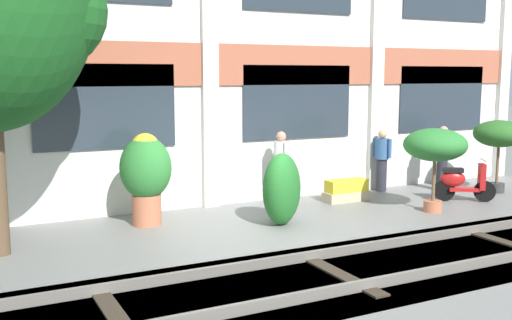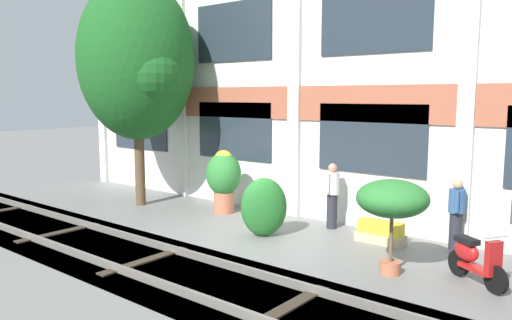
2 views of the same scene
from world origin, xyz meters
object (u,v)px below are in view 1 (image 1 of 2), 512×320
object	(u,v)px
potted_plant_square_trough	(346,191)
potted_plant_low_pan	(435,147)
resident_watching_tracks	(281,165)
topiary_hedge	(282,189)
resident_by_doorway	(442,156)
resident_near_plants	(382,159)
potted_plant_ribbed_drum	(146,171)
potted_plant_terracotta_small	(499,136)
scooter_second_parked	(462,182)

from	to	relation	value
potted_plant_square_trough	potted_plant_low_pan	size ratio (longest dim) A/B	0.62
potted_plant_low_pan	resident_watching_tracks	xyz separation A→B (m)	(-2.50, 2.13, -0.51)
resident_watching_tracks	topiary_hedge	bearing A→B (deg)	-118.01
resident_by_doorway	resident_near_plants	world-z (taller)	resident_by_doorway
potted_plant_ribbed_drum	resident_by_doorway	distance (m)	7.61
potted_plant_terracotta_small	resident_by_doorway	bearing A→B (deg)	142.14
potted_plant_square_trough	resident_by_doorway	distance (m)	2.94
potted_plant_square_trough	resident_near_plants	size ratio (longest dim) A/B	0.71
scooter_second_parked	resident_by_doorway	size ratio (longest dim) A/B	0.74
potted_plant_terracotta_small	resident_near_plants	distance (m)	2.88
potted_plant_low_pan	resident_watching_tracks	distance (m)	3.33
topiary_hedge	potted_plant_low_pan	bearing A→B (deg)	-8.50
potted_plant_low_pan	resident_by_doorway	xyz separation A→B (m)	(1.87, 1.69, -0.52)
resident_by_doorway	resident_watching_tracks	distance (m)	4.39
potted_plant_square_trough	resident_near_plants	world-z (taller)	resident_near_plants
potted_plant_low_pan	resident_by_doorway	size ratio (longest dim) A/B	1.10
potted_plant_terracotta_small	potted_plant_low_pan	distance (m)	3.04
potted_plant_terracotta_small	resident_by_doorway	world-z (taller)	potted_plant_terracotta_small
resident_by_doorway	topiary_hedge	distance (m)	5.40
potted_plant_ribbed_drum	resident_watching_tracks	world-z (taller)	potted_plant_ribbed_drum
scooter_second_parked	topiary_hedge	bearing A→B (deg)	-147.01
potted_plant_square_trough	scooter_second_parked	distance (m)	2.64
potted_plant_low_pan	scooter_second_parked	distance (m)	1.72
scooter_second_parked	topiary_hedge	size ratio (longest dim) A/B	0.87
resident_watching_tracks	potted_plant_square_trough	bearing A→B (deg)	-14.64
potted_plant_terracotta_small	topiary_hedge	bearing A→B (deg)	-176.52
resident_watching_tracks	resident_near_plants	world-z (taller)	resident_watching_tracks
topiary_hedge	potted_plant_terracotta_small	bearing A→B (deg)	3.48
potted_plant_ribbed_drum	topiary_hedge	bearing A→B (deg)	-26.03
potted_plant_low_pan	resident_watching_tracks	bearing A→B (deg)	139.64
potted_plant_terracotta_small	resident_watching_tracks	world-z (taller)	potted_plant_terracotta_small
potted_plant_low_pan	resident_near_plants	bearing A→B (deg)	78.87
potted_plant_ribbed_drum	topiary_hedge	size ratio (longest dim) A/B	1.28
topiary_hedge	potted_plant_square_trough	bearing A→B (deg)	26.89
resident_watching_tracks	topiary_hedge	distance (m)	1.86
scooter_second_parked	topiary_hedge	xyz separation A→B (m)	(-4.73, 0.00, 0.26)
resident_watching_tracks	resident_near_plants	size ratio (longest dim) A/B	1.06
scooter_second_parked	potted_plant_square_trough	bearing A→B (deg)	-174.34
resident_near_plants	potted_plant_low_pan	bearing A→B (deg)	61.93
potted_plant_square_trough	topiary_hedge	size ratio (longest dim) A/B	0.79
resident_by_doorway	potted_plant_square_trough	bearing A→B (deg)	-129.71
potted_plant_terracotta_small	resident_near_plants	xyz separation A→B (m)	(-2.45, 1.40, -0.59)
potted_plant_low_pan	resident_near_plants	distance (m)	2.40
resident_near_plants	potted_plant_terracotta_small	bearing A→B (deg)	133.38
potted_plant_square_trough	potted_plant_terracotta_small	world-z (taller)	potted_plant_terracotta_small
resident_by_doorway	resident_near_plants	distance (m)	1.54
resident_watching_tracks	potted_plant_ribbed_drum	bearing A→B (deg)	-170.95
scooter_second_parked	resident_watching_tracks	distance (m)	4.19
potted_plant_ribbed_drum	potted_plant_square_trough	bearing A→B (deg)	0.77
resident_watching_tracks	scooter_second_parked	bearing A→B (deg)	-22.19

